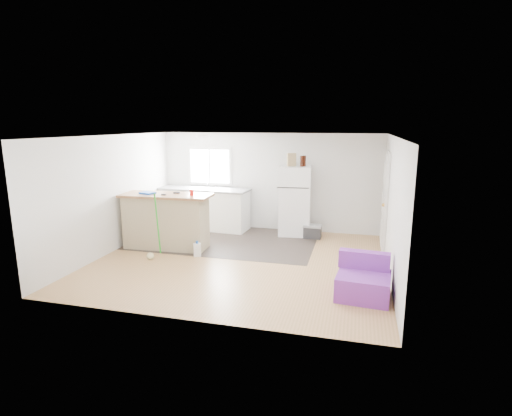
{
  "coord_description": "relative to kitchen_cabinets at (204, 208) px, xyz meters",
  "views": [
    {
      "loc": [
        2.14,
        -7.11,
        2.63
      ],
      "look_at": [
        0.13,
        0.7,
        0.91
      ],
      "focal_mm": 28.0,
      "sensor_mm": 36.0,
      "label": 1
    }
  ],
  "objects": [
    {
      "name": "peninsula",
      "position": [
        -0.18,
        -1.73,
        0.07
      ],
      "size": [
        1.93,
        0.81,
        1.17
      ],
      "rotation": [
        0.0,
        0.0,
        0.04
      ],
      "color": "tan",
      "rests_on": "floor"
    },
    {
      "name": "purple_seat",
      "position": [
        3.9,
        -3.24,
        -0.29
      ],
      "size": [
        0.85,
        0.81,
        0.65
      ],
      "rotation": [
        0.0,
        0.0,
        -0.09
      ],
      "color": "purple",
      "rests_on": "floor"
    },
    {
      "name": "blue_tray",
      "position": [
        -0.55,
        -1.79,
        0.66
      ],
      "size": [
        0.35,
        0.3,
        0.04
      ],
      "primitive_type": "cube",
      "rotation": [
        0.0,
        0.0,
        -0.28
      ],
      "color": "blue",
      "rests_on": "peninsula"
    },
    {
      "name": "cooler",
      "position": [
        2.78,
        -0.22,
        -0.36
      ],
      "size": [
        0.43,
        0.3,
        0.32
      ],
      "rotation": [
        0.0,
        0.0,
        -0.04
      ],
      "color": "#2A2A2C",
      "rests_on": "floor"
    },
    {
      "name": "window",
      "position": [
        0.05,
        0.34,
        1.02
      ],
      "size": [
        1.18,
        0.06,
        0.98
      ],
      "color": "white",
      "rests_on": "back_wall"
    },
    {
      "name": "bottle_right",
      "position": [
        2.52,
        -0.01,
        1.25
      ],
      "size": [
        0.09,
        0.09,
        0.25
      ],
      "primitive_type": "cylinder",
      "rotation": [
        0.0,
        0.0,
        -0.28
      ],
      "color": "#341309",
      "rests_on": "refrigerator"
    },
    {
      "name": "room",
      "position": [
        1.6,
        -2.14,
        0.67
      ],
      "size": [
        5.51,
        5.01,
        2.41
      ],
      "color": "#AA7E47",
      "rests_on": "ground"
    },
    {
      "name": "tool_b",
      "position": [
        -0.14,
        -1.86,
        0.66
      ],
      "size": [
        0.1,
        0.05,
        0.03
      ],
      "primitive_type": "cube",
      "rotation": [
        0.0,
        0.0,
        -0.08
      ],
      "color": "black",
      "rests_on": "peninsula"
    },
    {
      "name": "cardboard_box",
      "position": [
        2.22,
        -0.02,
        1.27
      ],
      "size": [
        0.22,
        0.17,
        0.3
      ],
      "primitive_type": "cube",
      "rotation": [
        0.0,
        0.0,
        0.43
      ],
      "color": "tan",
      "rests_on": "refrigerator"
    },
    {
      "name": "vinyl_zone",
      "position": [
        0.87,
        -0.89,
        -0.52
      ],
      "size": [
        4.05,
        2.5,
        0.0
      ],
      "primitive_type": "cube",
      "color": "#2D2722",
      "rests_on": "floor"
    },
    {
      "name": "mop",
      "position": [
        -0.11,
        -2.49,
        -0.29
      ],
      "size": [
        0.27,
        0.37,
        1.34
      ],
      "rotation": [
        0.0,
        0.0,
        0.32
      ],
      "color": "green",
      "rests_on": "floor"
    },
    {
      "name": "interior_door",
      "position": [
        4.32,
        -0.59,
        0.49
      ],
      "size": [
        0.11,
        0.92,
        2.1
      ],
      "color": "white",
      "rests_on": "right_wall"
    },
    {
      "name": "cleaner_jug",
      "position": [
        0.68,
        -2.12,
        -0.39
      ],
      "size": [
        0.18,
        0.15,
        0.32
      ],
      "rotation": [
        0.0,
        0.0,
        0.43
      ],
      "color": "silver",
      "rests_on": "floor"
    },
    {
      "name": "red_cup",
      "position": [
        0.43,
        -1.74,
        0.71
      ],
      "size": [
        0.1,
        0.1,
        0.12
      ],
      "primitive_type": "cylinder",
      "rotation": [
        0.0,
        0.0,
        0.25
      ],
      "color": "red",
      "rests_on": "peninsula"
    },
    {
      "name": "ceiling_fixture",
      "position": [
        0.4,
        -0.94,
        1.83
      ],
      "size": [
        0.3,
        0.3,
        0.07
      ],
      "primitive_type": "cylinder",
      "color": "white",
      "rests_on": "ceiling"
    },
    {
      "name": "tool_a",
      "position": [
        0.03,
        -1.6,
        0.66
      ],
      "size": [
        0.15,
        0.1,
        0.03
      ],
      "primitive_type": "cube",
      "rotation": [
        0.0,
        0.0,
        0.41
      ],
      "color": "black",
      "rests_on": "peninsula"
    },
    {
      "name": "kitchen_cabinets",
      "position": [
        0.0,
        0.0,
        0.0
      ],
      "size": [
        2.36,
        0.88,
        1.33
      ],
      "rotation": [
        0.0,
        0.0,
        -0.07
      ],
      "color": "white",
      "rests_on": "floor"
    },
    {
      "name": "refrigerator",
      "position": [
        2.31,
        -0.0,
        0.3
      ],
      "size": [
        0.79,
        0.76,
        1.65
      ],
      "rotation": [
        0.0,
        0.0,
        0.1
      ],
      "color": "white",
      "rests_on": "floor"
    },
    {
      "name": "bottle_left",
      "position": [
        2.46,
        -0.08,
        1.25
      ],
      "size": [
        0.08,
        0.08,
        0.25
      ],
      "primitive_type": "cylinder",
      "rotation": [
        0.0,
        0.0,
        -0.2
      ],
      "color": "#341309",
      "rests_on": "refrigerator"
    }
  ]
}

